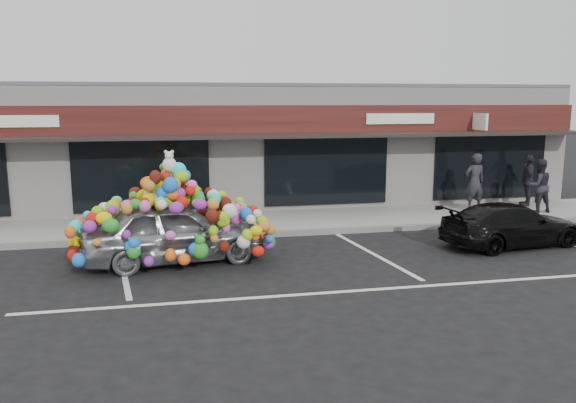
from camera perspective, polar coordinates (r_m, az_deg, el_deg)
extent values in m
plane|color=black|center=(13.24, -2.51, -6.26)|extent=(90.00, 90.00, 0.00)
cube|color=silver|center=(21.20, -6.12, 5.71)|extent=(24.00, 6.00, 4.20)
cube|color=#59595B|center=(21.14, -6.24, 11.53)|extent=(24.00, 6.00, 0.12)
cube|color=#350E0E|center=(18.08, -5.27, 8.28)|extent=(24.00, 0.18, 0.90)
cube|color=black|center=(17.59, -5.06, 6.60)|extent=(24.00, 1.20, 0.10)
cube|color=white|center=(20.23, 18.88, 7.70)|extent=(0.08, 0.95, 0.55)
cube|color=white|center=(18.43, -25.92, 7.34)|extent=(2.40, 0.04, 0.35)
cube|color=white|center=(19.35, 11.36, 8.25)|extent=(2.40, 0.04, 0.35)
cube|color=black|center=(18.20, -14.64, 2.63)|extent=(4.20, 0.12, 2.30)
cube|color=black|center=(18.83, 3.93, 3.18)|extent=(4.20, 0.12, 2.30)
cube|color=black|center=(21.20, 19.80, 3.40)|extent=(4.20, 0.12, 2.30)
cube|color=gray|center=(17.07, -4.59, -2.25)|extent=(26.00, 3.00, 0.15)
cube|color=slate|center=(15.62, -3.93, -3.42)|extent=(26.00, 0.18, 0.16)
cube|color=silver|center=(13.35, -16.43, -6.52)|extent=(0.73, 4.37, 0.01)
cube|color=silver|center=(14.11, 8.72, -5.31)|extent=(0.73, 4.37, 0.01)
cube|color=silver|center=(16.72, 26.43, -3.83)|extent=(0.73, 4.37, 0.01)
cube|color=silver|center=(11.61, 9.22, -8.78)|extent=(14.00, 0.12, 0.01)
imported|color=#AEB2B9|center=(13.42, -11.56, -3.05)|extent=(2.35, 4.45, 1.44)
ellipsoid|color=red|center=(13.19, -11.76, 2.30)|extent=(1.54, 1.96, 1.08)
sphere|color=#FCCE02|center=(13.28, -5.20, -1.59)|extent=(0.34, 0.34, 0.34)
sphere|color=#2394FF|center=(12.57, -8.79, -4.68)|extent=(0.36, 0.36, 0.36)
sphere|color=green|center=(14.38, -14.73, -2.79)|extent=(0.30, 0.30, 0.30)
sphere|color=#FF68D2|center=(13.14, -11.83, 4.43)|extent=(0.32, 0.32, 0.32)
sphere|color=orange|center=(13.52, -17.01, -1.75)|extent=(0.30, 0.30, 0.30)
imported|color=black|center=(15.76, 21.77, -2.21)|extent=(2.08, 4.04, 1.12)
imported|color=#24242A|center=(19.51, 18.42, 1.89)|extent=(0.71, 0.48, 1.90)
imported|color=black|center=(19.98, 24.12, 1.47)|extent=(0.88, 0.70, 1.74)
imported|color=black|center=(21.05, 23.16, 2.01)|extent=(1.13, 0.83, 1.78)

